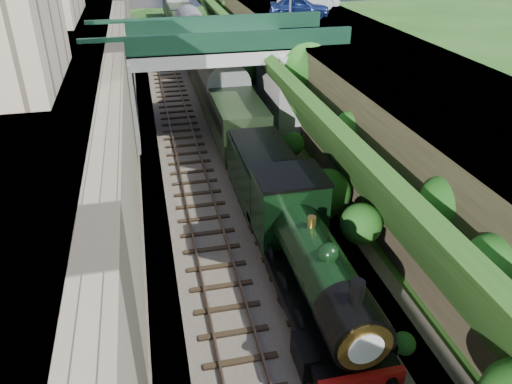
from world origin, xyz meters
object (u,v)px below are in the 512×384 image
car_blue (299,7)px  tender (264,178)px  tree (305,69)px  locomotive (311,260)px  road_bridge (222,73)px

car_blue → tender: size_ratio=0.77×
tree → locomotive: 16.78m
locomotive → tender: bearing=90.0°
road_bridge → tree: size_ratio=2.42×
road_bridge → tender: 10.98m
car_blue → tree: bearing=-178.6°
locomotive → road_bridge: bearing=90.8°
road_bridge → tree: road_bridge is taller
tree → tender: size_ratio=1.10×
road_bridge → car_blue: 10.22m
tender → locomotive: bearing=-90.0°
car_blue → locomotive: (-6.97, -24.66, -5.14)m
road_bridge → locomotive: (0.26, -18.06, -2.18)m
tree → tender: 10.18m
tree → car_blue: 9.38m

